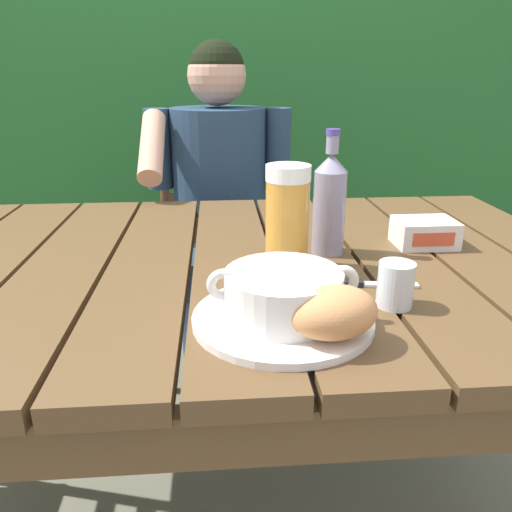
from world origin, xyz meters
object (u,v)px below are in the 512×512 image
chair_near_diner (221,244)px  beer_bottle (329,203)px  beer_glass (287,218)px  person_eating (219,198)px  butter_tub (425,233)px  soup_bowl (283,292)px  table_knife (361,284)px  serving_plate (283,318)px  bread_roll (333,312)px  water_glass_small (395,285)px

chair_near_diner → beer_bottle: beer_bottle is taller
chair_near_diner → beer_glass: size_ratio=5.03×
beer_glass → person_eating: bearing=98.9°
beer_bottle → butter_tub: (0.22, 0.03, -0.08)m
soup_bowl → table_knife: (0.16, 0.12, -0.04)m
serving_plate → chair_near_diner: bearing=94.0°
serving_plate → soup_bowl: (0.00, -0.00, 0.04)m
serving_plate → table_knife: (0.16, 0.12, -0.00)m
person_eating → beer_bottle: 0.76m
beer_glass → butter_tub: (0.32, 0.11, -0.07)m
beer_glass → table_knife: bearing=-39.5°
bread_roll → beer_glass: beer_glass is taller
beer_glass → water_glass_small: size_ratio=2.68×
water_glass_small → beer_bottle: bearing=101.7°
table_knife → butter_tub: bearing=46.4°
beer_glass → chair_near_diner: bearing=96.9°
beer_bottle → chair_near_diner: bearing=103.4°
person_eating → bread_roll: size_ratio=8.51×
water_glass_small → table_knife: (-0.03, 0.08, -0.03)m
soup_bowl → water_glass_small: size_ratio=3.07×
person_eating → beer_glass: 0.81m
beer_bottle → bread_roll: bearing=-101.2°
beer_bottle → table_knife: beer_bottle is taller
chair_near_diner → beer_glass: (0.12, -0.98, 0.39)m
beer_glass → water_glass_small: bearing=-50.4°
serving_plate → butter_tub: size_ratio=2.16×
bread_roll → water_glass_small: bread_roll is taller
soup_bowl → bread_roll: bearing=-49.4°
butter_tub → beer_glass: bearing=-161.4°
beer_glass → table_knife: beer_glass is taller
butter_tub → soup_bowl: bearing=-137.0°
chair_near_diner → beer_bottle: (0.22, -0.91, 0.39)m
bread_roll → water_glass_small: (0.13, 0.11, -0.01)m
serving_plate → beer_bottle: (0.13, 0.30, 0.10)m
soup_bowl → butter_tub: size_ratio=1.78×
soup_bowl → beer_glass: bearing=80.9°
bread_roll → soup_bowl: bearing=130.6°
serving_plate → beer_glass: size_ratio=1.38×
water_glass_small → beer_glass: bearing=129.6°
chair_near_diner → butter_tub: 1.03m
person_eating → bread_roll: person_eating is taller
bread_roll → water_glass_small: bearing=41.0°
beer_bottle → table_knife: (0.02, -0.18, -0.10)m
water_glass_small → table_knife: water_glass_small is taller
person_eating → bread_roll: (0.15, -1.07, 0.10)m
soup_bowl → table_knife: 0.20m
soup_bowl → table_knife: size_ratio=1.37×
water_glass_small → person_eating: bearing=105.8°
person_eating → bread_roll: 1.09m
person_eating → butter_tub: person_eating is taller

